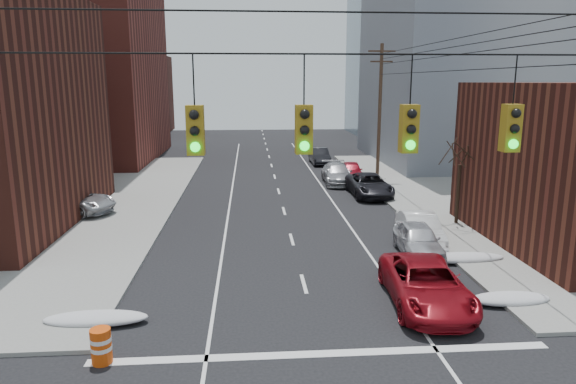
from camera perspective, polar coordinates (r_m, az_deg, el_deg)
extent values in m
cube|color=maroon|center=(60.05, -27.01, 17.58)|extent=(24.00, 20.00, 30.00)
cube|color=#4C1E16|center=(84.94, -20.98, 10.03)|extent=(22.00, 18.00, 12.00)
cube|color=gray|center=(57.03, 21.58, 15.86)|extent=(22.00, 20.00, 25.00)
cube|color=gray|center=(81.82, 14.75, 13.88)|extent=(20.00, 18.00, 22.00)
cylinder|color=#473323|center=(42.90, 10.14, 8.60)|extent=(0.28, 0.28, 11.00)
cube|color=#473323|center=(42.89, 10.39, 15.14)|extent=(2.20, 0.12, 0.12)
cube|color=#473323|center=(42.85, 10.35, 14.07)|extent=(1.80, 0.12, 0.12)
cylinder|color=black|center=(10.71, 7.33, 14.96)|extent=(17.00, 0.04, 0.04)
cylinder|color=black|center=(10.54, -10.45, 12.19)|extent=(0.03, 0.03, 1.00)
cube|color=olive|center=(10.59, -10.25, 6.77)|extent=(0.35, 0.30, 1.00)
sphere|color=black|center=(10.39, -10.41, 8.44)|extent=(0.20, 0.20, 0.20)
sphere|color=black|center=(10.42, -10.34, 6.68)|extent=(0.20, 0.20, 0.20)
sphere|color=#0CE526|center=(10.45, -10.27, 4.94)|extent=(0.20, 0.20, 0.20)
cylinder|color=black|center=(10.55, 1.80, 12.38)|extent=(0.03, 0.03, 1.00)
cube|color=olive|center=(10.59, 1.77, 6.96)|extent=(0.35, 0.30, 1.00)
sphere|color=black|center=(10.40, 1.88, 8.63)|extent=(0.20, 0.20, 0.20)
sphere|color=black|center=(10.42, 1.86, 6.88)|extent=(0.20, 0.20, 0.20)
sphere|color=#0CE526|center=(10.46, 1.85, 5.13)|extent=(0.20, 0.20, 0.20)
cylinder|color=black|center=(11.00, 13.54, 12.05)|extent=(0.03, 0.03, 1.00)
cube|color=olive|center=(11.04, 13.28, 6.86)|extent=(0.35, 0.30, 1.00)
sphere|color=black|center=(10.86, 13.63, 8.45)|extent=(0.20, 0.20, 0.20)
sphere|color=black|center=(10.88, 13.55, 6.77)|extent=(0.20, 0.20, 0.20)
sphere|color=#0CE526|center=(10.91, 13.46, 5.10)|extent=(0.20, 0.20, 0.20)
cylinder|color=black|center=(11.85, 23.93, 11.35)|extent=(0.03, 0.03, 1.00)
cube|color=olive|center=(11.89, 23.51, 6.54)|extent=(0.35, 0.30, 1.00)
sphere|color=black|center=(11.72, 24.03, 8.00)|extent=(0.20, 0.20, 0.20)
sphere|color=black|center=(11.74, 23.89, 6.44)|extent=(0.20, 0.20, 0.20)
sphere|color=#0CE526|center=(11.77, 23.76, 4.90)|extent=(0.20, 0.20, 0.20)
cylinder|color=black|center=(30.54, 18.35, -0.35)|extent=(0.20, 0.20, 3.50)
cylinder|color=black|center=(30.40, 19.23, 3.99)|extent=(0.27, 0.82, 1.19)
cylinder|color=black|center=(30.74, 18.64, 4.27)|extent=(1.17, 0.54, 1.38)
cylinder|color=black|center=(30.65, 17.39, 4.39)|extent=(1.44, 1.00, 1.48)
cylinder|color=black|center=(30.05, 17.91, 3.99)|extent=(0.17, 0.84, 1.19)
cylinder|color=black|center=(29.58, 18.17, 4.01)|extent=(0.82, 0.99, 1.40)
cylinder|color=black|center=(29.38, 19.42, 3.94)|extent=(1.74, 0.21, 1.43)
cylinder|color=black|center=(30.07, 19.40, 3.89)|extent=(0.48, 0.73, 1.20)
ellipsoid|color=silver|center=(19.01, -20.57, -13.03)|extent=(3.50, 1.08, 0.42)
ellipsoid|color=silver|center=(21.00, 23.46, -10.83)|extent=(3.00, 1.08, 0.42)
ellipsoid|color=silver|center=(24.78, 18.67, -6.94)|extent=(4.00, 1.08, 0.42)
imported|color=maroon|center=(19.74, 15.08, -9.86)|extent=(3.00, 5.87, 1.59)
imported|color=silver|center=(25.06, 14.24, -5.14)|extent=(2.12, 4.57, 1.51)
imported|color=white|center=(26.75, 14.47, -4.03)|extent=(2.00, 4.77, 1.53)
imported|color=black|center=(37.22, 9.00, 0.78)|extent=(2.70, 5.70, 1.57)
imported|color=#A4A3A8|center=(41.40, 5.49, 2.03)|extent=(2.36, 5.47, 1.57)
imported|color=maroon|center=(43.40, 7.07, 2.38)|extent=(2.12, 4.41, 1.45)
imported|color=black|center=(51.18, 3.51, 4.01)|extent=(1.74, 4.77, 1.56)
imported|color=#A9AAAE|center=(34.08, -23.01, -0.86)|extent=(6.17, 4.48, 1.56)
cylinder|color=#D6460B|center=(16.49, -20.04, -15.78)|extent=(0.72, 0.72, 1.07)
cylinder|color=white|center=(16.39, -20.10, -15.12)|extent=(0.73, 0.73, 0.13)
cylinder|color=white|center=(16.51, -20.03, -15.95)|extent=(0.73, 0.73, 0.13)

